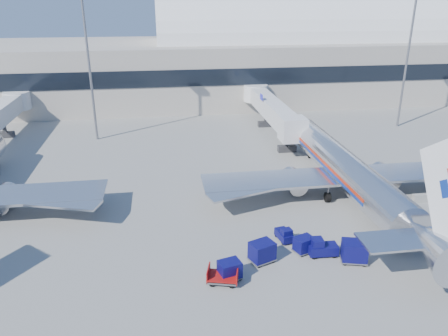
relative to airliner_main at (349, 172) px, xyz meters
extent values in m
plane|color=gray|center=(-10.00, -4.51, -2.93)|extent=(260.00, 260.00, 0.00)
cube|color=#B2AA9E|center=(-35.00, 51.49, 3.07)|extent=(170.00, 28.00, 12.00)
cube|color=black|center=(-35.00, 37.54, 4.07)|extent=(170.00, 0.40, 3.00)
cylinder|color=white|center=(10.00, 51.49, 9.07)|extent=(60.00, 18.00, 18.00)
cylinder|color=silver|center=(0.00, 1.49, -0.03)|extent=(3.80, 28.00, 3.80)
sphere|color=silver|center=(0.00, 15.49, -0.03)|extent=(3.72, 3.72, 3.72)
cone|color=silver|center=(0.00, -15.51, 0.37)|extent=(3.80, 6.00, 3.80)
cube|color=#B8270E|center=(0.00, 2.49, 0.22)|extent=(3.85, 20.16, 0.32)
cube|color=navy|center=(0.00, 2.49, -0.15)|extent=(3.85, 20.16, 0.32)
cube|color=white|center=(0.00, -16.01, 4.77)|extent=(0.35, 7.79, 8.74)
cube|color=silver|center=(0.00, -15.01, 0.57)|extent=(11.00, 3.00, 0.18)
cube|color=silver|center=(0.00, 0.49, -0.63)|extent=(32.00, 5.00, 0.28)
cylinder|color=#B7B7BC|center=(-5.50, 1.99, -1.58)|extent=(2.10, 3.80, 2.10)
cylinder|color=#B7B7BC|center=(5.50, 1.99, -1.58)|extent=(2.10, 3.80, 2.10)
cylinder|color=black|center=(0.00, 12.49, -2.48)|extent=(0.40, 0.90, 0.90)
cylinder|color=#B7B7BC|center=(-36.50, 1.99, -1.58)|extent=(2.10, 3.80, 2.10)
cube|color=silver|center=(-2.40, 25.49, 1.07)|extent=(2.70, 24.00, 2.70)
cube|color=silver|center=(-2.40, 13.29, 1.07)|extent=(3.40, 3.20, 3.20)
cylinder|color=silver|center=(-2.40, 36.99, 1.07)|extent=(4.40, 4.40, 3.00)
cube|color=#2D2D30|center=(-2.40, 15.49, -1.13)|extent=(0.50, 0.50, 3.00)
cube|color=#2D2D30|center=(-2.40, 15.49, -2.48)|extent=(2.60, 1.00, 0.90)
cube|color=#2D2D30|center=(-2.40, 28.49, -1.13)|extent=(0.50, 0.50, 3.00)
cube|color=#2D2D30|center=(-2.40, 28.49, -2.48)|extent=(2.60, 1.00, 0.90)
cube|color=#1C1D9C|center=(-4.00, 25.49, 2.87)|extent=(0.12, 1.40, 0.90)
cylinder|color=silver|center=(-44.40, 36.99, 1.07)|extent=(4.40, 4.40, 3.00)
cube|color=#2D2D30|center=(-44.40, 28.49, -1.13)|extent=(0.50, 0.50, 3.00)
cube|color=#2D2D30|center=(-44.40, 28.49, -2.48)|extent=(2.60, 1.00, 0.90)
cylinder|color=slate|center=(-30.00, 25.49, 8.07)|extent=(0.36, 0.36, 22.00)
cylinder|color=slate|center=(20.00, 25.49, 8.07)|extent=(0.36, 0.36, 22.00)
cube|color=#9E9E96|center=(8.00, -2.51, -2.48)|extent=(3.00, 0.55, 0.90)
cube|color=#0A0949|center=(-6.83, -10.95, -2.33)|extent=(2.55, 1.35, 0.82)
cube|color=#0A0949|center=(-7.38, -10.93, -1.67)|extent=(1.02, 1.13, 0.76)
cylinder|color=black|center=(-5.94, -10.50, -2.62)|extent=(0.62, 0.26, 0.61)
cube|color=#0A0949|center=(1.66, -7.52, -2.37)|extent=(2.62, 2.15, 0.76)
cube|color=#0A0949|center=(1.21, -7.28, -1.75)|extent=(1.29, 1.33, 0.71)
cylinder|color=black|center=(2.59, -7.51, -2.64)|extent=(0.61, 0.47, 0.57)
cube|color=#0A0949|center=(-9.44, -8.03, -2.43)|extent=(1.38, 2.22, 0.68)
cube|color=#0A0949|center=(-9.36, -8.48, -1.89)|extent=(1.03, 0.95, 0.63)
cylinder|color=black|center=(-9.96, -7.39, -2.67)|extent=(0.28, 0.53, 0.50)
cube|color=#0A0949|center=(-8.30, -10.26, -2.10)|extent=(1.90, 1.70, 1.27)
cube|color=slate|center=(-8.30, -10.26, -2.73)|extent=(2.00, 1.77, 0.09)
cylinder|color=black|center=(-7.89, -9.60, -2.75)|extent=(0.38, 0.25, 0.35)
cube|color=#0A0949|center=(-12.21, -11.11, -1.91)|extent=(2.35, 2.12, 1.55)
cube|color=slate|center=(-12.21, -11.11, -2.69)|extent=(2.47, 2.21, 0.11)
cylinder|color=black|center=(-11.74, -10.29, -2.71)|extent=(0.46, 0.32, 0.43)
cube|color=#0A0949|center=(-15.28, -13.11, -2.04)|extent=(1.97, 1.71, 1.35)
cube|color=slate|center=(-15.28, -13.11, -2.72)|extent=(2.07, 1.78, 0.09)
cylinder|color=black|center=(-14.79, -12.44, -2.74)|extent=(0.40, 0.24, 0.37)
cube|color=#0A0949|center=(-4.61, -12.27, -1.86)|extent=(2.35, 2.03, 1.63)
cube|color=slate|center=(-4.61, -12.27, -2.68)|extent=(2.47, 2.11, 0.11)
cylinder|color=black|center=(-3.70, -11.87, -2.70)|extent=(0.48, 0.29, 0.45)
cube|color=#0A0949|center=(3.38, -11.41, -1.87)|extent=(2.36, 2.05, 1.62)
cube|color=slate|center=(3.38, -11.41, -2.68)|extent=(2.48, 2.14, 0.11)
cylinder|color=black|center=(4.30, -11.03, -2.70)|extent=(0.48, 0.29, 0.45)
cube|color=slate|center=(-15.87, -13.53, -2.55)|extent=(2.72, 2.19, 0.13)
cube|color=maroon|center=(-15.87, -13.53, -2.33)|extent=(2.74, 2.24, 0.09)
cylinder|color=black|center=(-14.99, -13.15, -2.71)|extent=(0.46, 0.28, 0.43)
camera|label=1|loc=(-19.93, -41.59, 17.93)|focal=35.00mm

